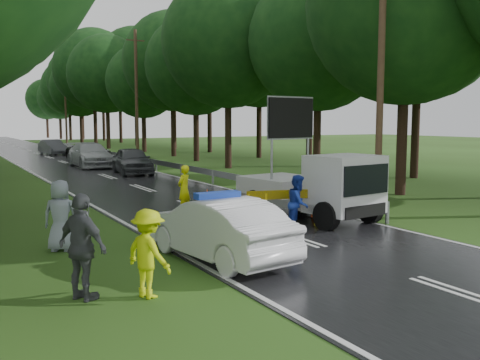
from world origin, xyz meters
TOP-DOWN VIEW (x-y plane):
  - ground at (0.00, 0.00)m, footprint 160.00×160.00m
  - road at (0.00, 30.00)m, footprint 7.00×140.00m
  - guardrail at (3.70, 29.67)m, footprint 0.12×60.06m
  - utility_pole_near at (5.20, 2.00)m, footprint 1.40×0.24m
  - utility_pole_mid at (5.20, 28.00)m, footprint 1.40×0.24m
  - utility_pole_far at (5.20, 54.00)m, footprint 1.40×0.24m
  - tree_right_near at (9.00, 2.00)m, footprint 7.92×7.92m
  - police_sedan at (-2.80, -1.22)m, footprint 2.07×4.47m
  - work_truck at (2.21, 1.62)m, footprint 2.76×5.15m
  - barrier at (0.80, 1.00)m, footprint 2.65×0.81m
  - officer at (-0.92, 5.00)m, footprint 0.72×0.65m
  - civilian at (0.69, 0.50)m, footprint 1.00×0.99m
  - bystander_left at (-5.07, -2.92)m, footprint 0.94×1.19m
  - bystander_mid at (-6.13, -2.50)m, footprint 0.95×1.21m
  - bystander_right at (-5.75, 1.42)m, footprint 1.02×0.91m
  - queue_car_first at (1.77, 18.86)m, footprint 2.41×4.87m
  - queue_car_second at (0.80, 24.86)m, footprint 2.34×5.67m
  - queue_car_third at (2.14, 30.86)m, footprint 2.88×5.19m
  - queue_car_fourth at (0.91, 39.40)m, footprint 1.98×4.43m
  - cone_near_left at (-2.50, -1.46)m, footprint 0.36×0.36m
  - cone_center at (-0.33, 1.92)m, footprint 0.32×0.32m
  - cone_far at (-0.03, 5.00)m, footprint 0.37×0.37m
  - cone_left_mid at (-3.40, 1.47)m, footprint 0.31×0.31m
  - cone_right at (2.40, 1.90)m, footprint 0.38×0.38m

SIDE VIEW (x-z plane):
  - ground at x=0.00m, z-range 0.00..0.00m
  - road at x=0.00m, z-range 0.00..0.02m
  - cone_left_mid at x=-3.40m, z-range -0.01..0.65m
  - cone_center at x=-0.33m, z-range -0.01..0.66m
  - cone_near_left at x=-2.50m, z-range -0.01..0.76m
  - cone_far at x=-0.03m, z-range -0.01..0.77m
  - cone_right at x=2.40m, z-range -0.01..0.79m
  - guardrail at x=3.70m, z-range 0.20..0.90m
  - queue_car_third at x=2.14m, z-range 0.00..1.37m
  - queue_car_fourth at x=0.91m, z-range 0.00..1.41m
  - police_sedan at x=-2.80m, z-range -0.07..1.49m
  - queue_car_first at x=1.77m, z-range 0.00..1.59m
  - bystander_left at x=-5.07m, z-range 0.00..1.61m
  - civilian at x=0.69m, z-range 0.00..1.63m
  - queue_car_second at x=0.80m, z-range 0.00..1.64m
  - officer at x=-0.92m, z-range 0.00..1.64m
  - barrier at x=0.80m, z-range 0.29..1.42m
  - bystander_right at x=-5.75m, z-range 0.00..1.75m
  - bystander_mid at x=-6.13m, z-range 0.00..1.92m
  - work_truck at x=2.21m, z-range -0.90..3.03m
  - utility_pole_near at x=5.20m, z-range 0.06..10.06m
  - utility_pole_mid at x=5.20m, z-range 0.06..10.06m
  - utility_pole_far at x=5.20m, z-range 0.06..10.06m
  - tree_right_near at x=9.00m, z-range 1.79..13.31m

